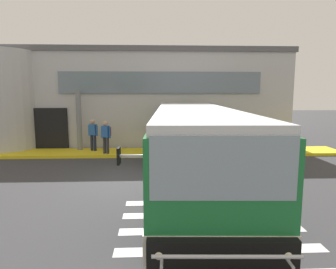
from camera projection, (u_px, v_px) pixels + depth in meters
The scene contains 9 objects.
ground_plane at pixel (138, 180), 11.03m from camera, with size 80.00×90.00×0.02m, color #353538.
bay_paint_stripes at pixel (212, 230), 6.96m from camera, with size 4.40×3.96×0.01m.
terminal_building at pixel (137, 98), 22.02m from camera, with size 19.05×13.80×5.81m.
boarding_curb at pixel (143, 152), 15.77m from camera, with size 21.25×2.00×0.15m, color yellow.
entry_support_column at pixel (79, 120), 15.97m from camera, with size 0.28×0.28×3.22m, color slate.
bus_main_foreground at pixel (193, 147), 10.38m from camera, with size 3.55×12.04×2.70m.
passenger_near_column at pixel (93, 134), 15.75m from camera, with size 0.55×0.35×1.68m.
passenger_by_doorway at pixel (106, 135), 15.01m from camera, with size 0.53×0.49×1.68m.
safety_bollard_yellow at pixel (148, 150), 14.54m from camera, with size 0.18×0.18×0.90m, color yellow.
Camera 1 is at (0.65, -10.73, 3.20)m, focal length 31.57 mm.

